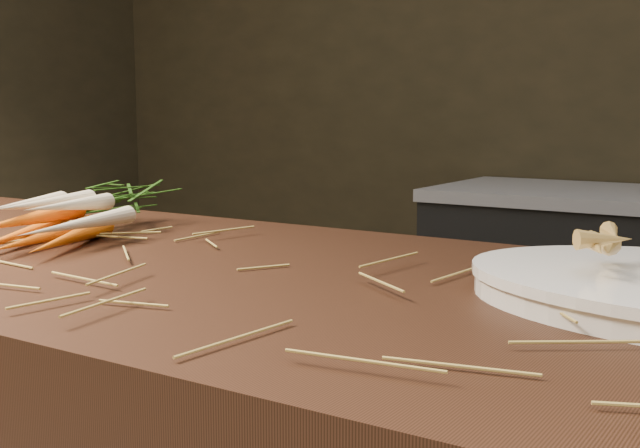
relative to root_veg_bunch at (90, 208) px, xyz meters
The scene contains 2 objects.
straw_bedding 0.44m from the root_veg_bunch, 10.83° to the right, with size 1.40×0.60×0.02m, color olive, non-canonical shape.
root_veg_bunch is the anchor object (origin of this frame).
Camera 1 is at (0.54, -0.46, 1.09)m, focal length 45.00 mm.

